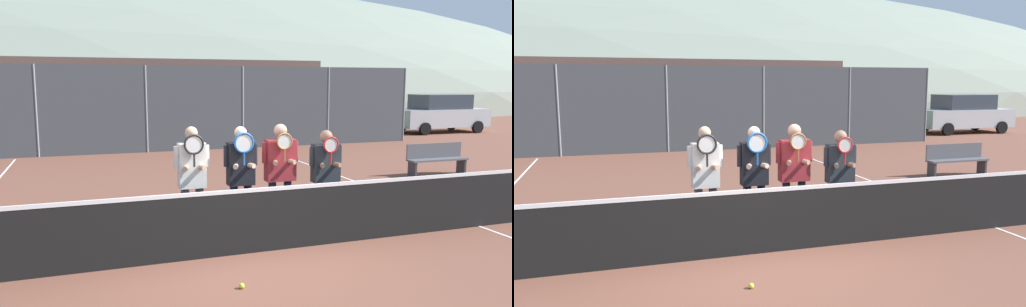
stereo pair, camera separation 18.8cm
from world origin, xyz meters
The scene contains 16 objects.
ground_plane centered at (0.00, 0.00, 0.00)m, with size 120.00×120.00×0.00m, color brown.
hill_distant centered at (0.00, 57.38, 0.00)m, with size 137.86×76.59×26.81m.
clubhouse_building centered at (-1.03, 19.52, 1.81)m, with size 21.09×5.50×3.57m.
fence_back centered at (0.00, 11.31, 1.54)m, with size 21.57×0.06×3.08m.
tennis_net centered at (0.00, 0.00, 0.50)m, with size 11.49×0.09×1.06m.
court_line_right_sideline centered at (4.28, 3.00, 0.00)m, with size 0.05×16.00×0.01m, color white.
player_leftmost centered at (-0.59, 0.77, 1.06)m, with size 0.55×0.34×1.81m.
player_center_left centered at (0.19, 0.77, 1.05)m, with size 0.56×0.34×1.79m.
player_center_right centered at (0.90, 0.86, 1.08)m, with size 0.63×0.34×1.80m.
player_rightmost centered at (1.69, 0.78, 1.00)m, with size 0.60×0.34×1.69m.
car_left_of_center centered at (-1.52, 13.73, 0.88)m, with size 4.46×2.03×1.71m.
car_center centered at (3.86, 13.47, 0.93)m, with size 4.64×1.94×1.84m.
car_right_of_center centered at (9.24, 13.83, 0.91)m, with size 4.47×1.98×1.79m.
car_far_right centered at (14.70, 13.87, 0.96)m, with size 4.79×2.02×1.89m.
bench_courtside centered at (6.81, 4.29, 0.46)m, with size 1.75×0.36×0.85m.
tennis_ball_on_court centered at (-0.41, -1.17, 0.03)m, with size 0.07×0.07×0.07m.
Camera 2 is at (-1.95, -6.71, 2.47)m, focal length 35.00 mm.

